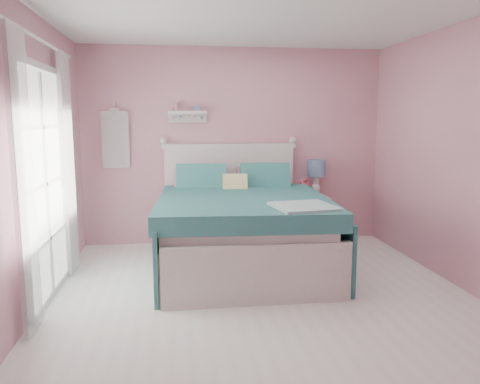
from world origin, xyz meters
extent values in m
plane|color=white|center=(0.00, 0.00, 0.00)|extent=(4.50, 4.50, 0.00)
plane|color=#C57C92|center=(0.00, 2.25, 1.30)|extent=(4.00, 0.00, 4.00)
plane|color=#C57C92|center=(0.00, -2.25, 1.30)|extent=(4.00, 0.00, 4.00)
plane|color=#C57C92|center=(-2.00, 0.00, 1.30)|extent=(0.00, 4.50, 4.50)
plane|color=#C57C92|center=(2.00, 0.00, 1.30)|extent=(0.00, 4.50, 4.50)
plane|color=white|center=(0.00, 0.00, 2.60)|extent=(4.50, 4.50, 0.00)
cube|color=silver|center=(-0.07, 1.07, 0.24)|extent=(1.81, 2.32, 0.49)
cube|color=silver|center=(-0.07, 1.07, 0.57)|extent=(1.74, 2.26, 0.16)
cube|color=silver|center=(-0.07, 2.19, 0.64)|extent=(1.73, 0.07, 1.28)
cube|color=silver|center=(-0.08, 2.19, 1.31)|extent=(1.79, 0.09, 0.06)
cube|color=silver|center=(-0.07, -0.05, 0.28)|extent=(1.73, 0.06, 0.56)
cube|color=teal|center=(-0.08, 0.92, 0.74)|extent=(1.91, 2.07, 0.18)
cube|color=#CD859A|center=(-0.48, 1.87, 0.85)|extent=(0.69, 0.31, 0.43)
cube|color=#CD859A|center=(0.33, 1.87, 0.85)|extent=(0.69, 0.31, 0.43)
cube|color=#CCBC59|center=(-0.08, 1.59, 0.85)|extent=(0.31, 0.23, 0.31)
cube|color=beige|center=(1.01, 2.01, 0.32)|extent=(0.44, 0.41, 0.64)
cube|color=silver|center=(1.01, 1.82, 0.51)|extent=(0.38, 0.02, 0.16)
sphere|color=white|center=(1.01, 1.80, 0.51)|extent=(0.03, 0.03, 0.03)
cylinder|color=white|center=(1.09, 2.07, 0.65)|extent=(0.15, 0.15, 0.02)
cylinder|color=white|center=(1.09, 2.07, 0.78)|extent=(0.08, 0.08, 0.26)
cylinder|color=#6481A7|center=(1.09, 2.07, 1.01)|extent=(0.24, 0.24, 0.22)
imported|color=silver|center=(0.92, 2.00, 0.71)|extent=(0.16, 0.16, 0.15)
imported|color=pink|center=(0.96, 1.84, 0.67)|extent=(0.10, 0.10, 0.07)
sphere|color=#C54355|center=(0.92, 2.00, 0.86)|extent=(0.06, 0.06, 0.06)
sphere|color=#C54355|center=(0.96, 2.02, 0.82)|extent=(0.06, 0.06, 0.06)
sphere|color=#C54355|center=(0.88, 2.01, 0.83)|extent=(0.06, 0.06, 0.06)
sphere|color=#C54355|center=(0.94, 1.97, 0.80)|extent=(0.06, 0.06, 0.06)
sphere|color=#C54355|center=(0.89, 1.98, 0.81)|extent=(0.06, 0.06, 0.06)
cube|color=silver|center=(-0.62, 2.17, 1.75)|extent=(0.50, 0.14, 0.04)
cube|color=silver|center=(-0.62, 2.23, 1.68)|extent=(0.50, 0.03, 0.12)
cylinder|color=#D18C99|center=(-0.78, 2.17, 1.82)|extent=(0.06, 0.06, 0.10)
cube|color=#6481A7|center=(-0.51, 2.17, 1.80)|extent=(0.08, 0.06, 0.07)
cube|color=white|center=(-1.55, 2.18, 1.40)|extent=(0.34, 0.03, 0.72)
cube|color=silver|center=(-1.97, 0.40, 2.13)|extent=(0.04, 1.32, 0.06)
cube|color=silver|center=(-1.97, 0.40, 0.03)|extent=(0.04, 1.32, 0.06)
cube|color=silver|center=(-1.97, -0.23, 1.05)|extent=(0.04, 0.06, 2.10)
cube|color=silver|center=(-1.97, 1.03, 1.05)|extent=(0.04, 0.06, 2.10)
cube|color=white|center=(-1.97, 0.40, 1.08)|extent=(0.02, 1.20, 2.04)
cube|color=white|center=(-1.92, -0.34, 1.18)|extent=(0.04, 0.40, 2.32)
cube|color=white|center=(-1.92, 1.14, 1.18)|extent=(0.04, 0.40, 2.32)
camera|label=1|loc=(-0.78, -4.01, 1.66)|focal=35.00mm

